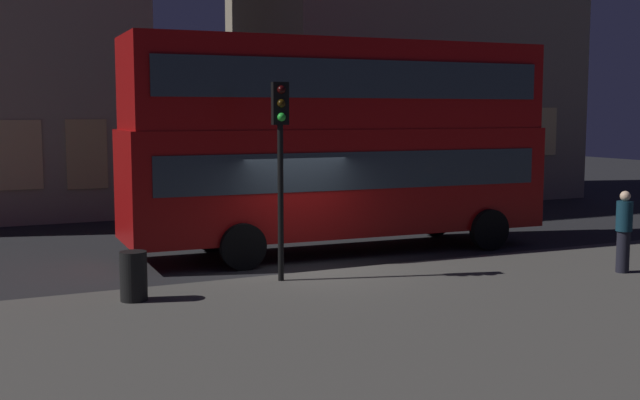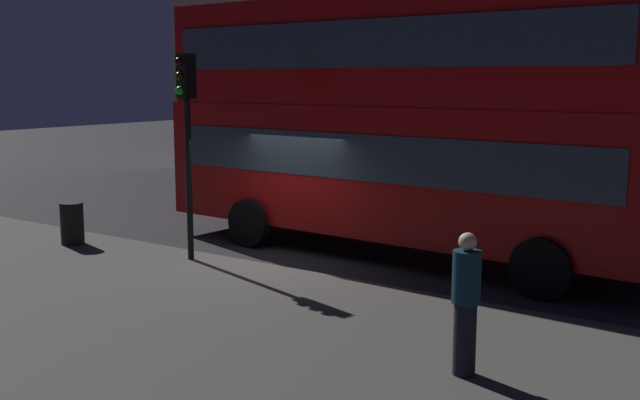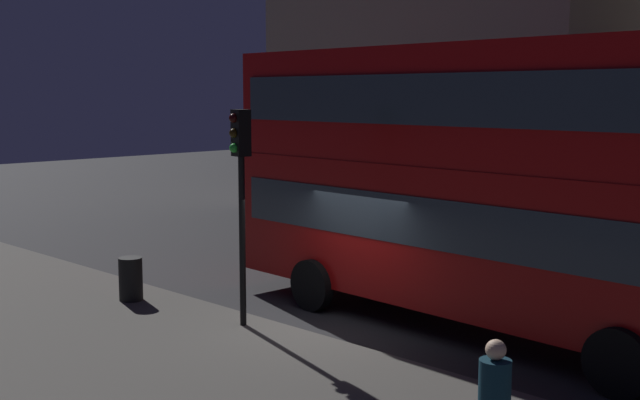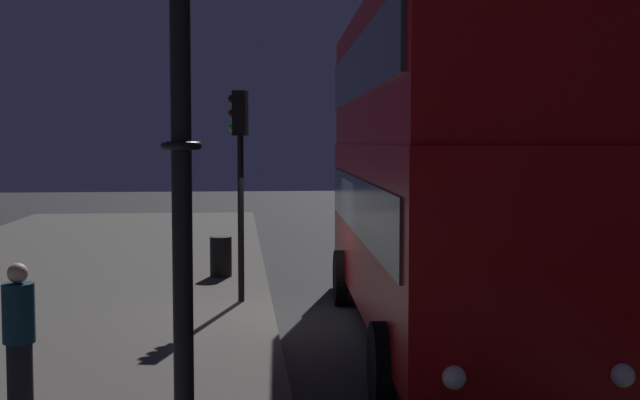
# 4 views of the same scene
# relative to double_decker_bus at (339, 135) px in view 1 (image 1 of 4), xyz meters

# --- Properties ---
(ground_plane) EXTENTS (80.00, 80.00, 0.00)m
(ground_plane) POSITION_rel_double_decker_bus_xyz_m (-1.73, -1.91, -2.97)
(ground_plane) COLOR #232326
(sidewalk_slab) EXTENTS (44.00, 9.28, 0.12)m
(sidewalk_slab) POSITION_rel_double_decker_bus_xyz_m (-1.73, -7.19, -2.91)
(sidewalk_slab) COLOR #4C4944
(sidewalk_slab) RESTS_ON ground
(double_decker_bus) EXTENTS (11.01, 3.28, 5.30)m
(double_decker_bus) POSITION_rel_double_decker_bus_xyz_m (0.00, 0.00, 0.00)
(double_decker_bus) COLOR #9E0C0C
(double_decker_bus) RESTS_ON ground
(traffic_light_near_kerb) EXTENTS (0.36, 0.39, 4.03)m
(traffic_light_near_kerb) POSITION_rel_double_decker_bus_xyz_m (-2.92, -3.15, 0.04)
(traffic_light_near_kerb) COLOR black
(traffic_light_near_kerb) RESTS_ON sidewalk_slab
(pedestrian) EXTENTS (0.34, 0.34, 1.76)m
(pedestrian) POSITION_rel_double_decker_bus_xyz_m (4.03, -5.54, -1.94)
(pedestrian) COLOR black
(pedestrian) RESTS_ON sidewalk_slab
(litter_bin) EXTENTS (0.49, 0.49, 0.91)m
(litter_bin) POSITION_rel_double_decker_bus_xyz_m (-6.02, -3.58, -2.40)
(litter_bin) COLOR black
(litter_bin) RESTS_ON sidewalk_slab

